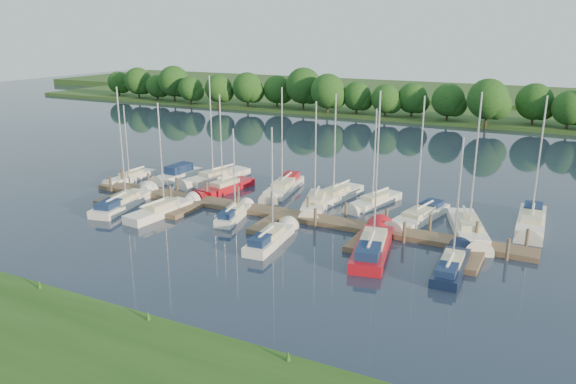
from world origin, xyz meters
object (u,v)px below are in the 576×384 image
at_px(dock, 279,216).
at_px(motorboat, 178,175).
at_px(sailboat_n_5, 315,205).
at_px(sailboat_s_2, 234,215).
at_px(sailboat_n_0, 131,178).

distance_m(dock, motorboat, 16.79).
relative_size(motorboat, sailboat_n_5, 0.65).
xyz_separation_m(sailboat_n_5, sailboat_s_2, (-4.83, -5.78, 0.04)).
bearing_deg(sailboat_n_0, dock, 171.89).
bearing_deg(dock, sailboat_s_2, -153.10).
xyz_separation_m(dock, sailboat_n_0, (-19.39, 3.69, 0.07)).
bearing_deg(sailboat_s_2, sailboat_n_0, 149.81).
xyz_separation_m(dock, sailboat_s_2, (-3.34, -1.70, 0.12)).
bearing_deg(motorboat, sailboat_s_2, 149.17).
distance_m(sailboat_n_5, sailboat_s_2, 7.53).
distance_m(dock, sailboat_n_5, 4.34).
bearing_deg(sailboat_s_2, motorboat, 134.34).
height_order(dock, sailboat_s_2, sailboat_s_2).
height_order(dock, motorboat, motorboat).
height_order(dock, sailboat_n_5, sailboat_n_5).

